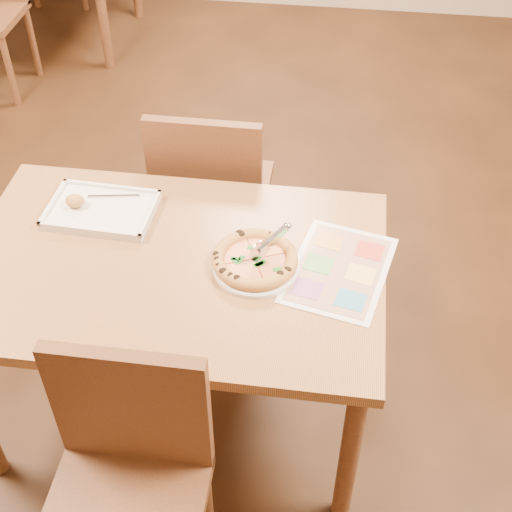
# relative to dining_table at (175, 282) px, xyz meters

# --- Properties ---
(room) EXTENTS (7.00, 7.00, 7.00)m
(room) POSITION_rel_dining_table_xyz_m (0.00, 0.00, 0.72)
(room) COLOR #351E0E
(room) RESTS_ON ground
(dining_table) EXTENTS (1.30, 0.85, 0.72)m
(dining_table) POSITION_rel_dining_table_xyz_m (0.00, 0.00, 0.00)
(dining_table) COLOR #A26A41
(dining_table) RESTS_ON ground
(chair_near) EXTENTS (0.42, 0.42, 0.47)m
(chair_near) POSITION_rel_dining_table_xyz_m (0.00, -0.60, -0.07)
(chair_near) COLOR brown
(chair_near) RESTS_ON ground
(chair_far) EXTENTS (0.42, 0.42, 0.47)m
(chair_far) POSITION_rel_dining_table_xyz_m (-0.00, 0.60, -0.07)
(chair_far) COLOR brown
(chair_far) RESTS_ON ground
(plate) EXTENTS (0.27, 0.27, 0.01)m
(plate) POSITION_rel_dining_table_xyz_m (0.26, 0.01, 0.09)
(plate) COLOR white
(plate) RESTS_ON dining_table
(pizza) EXTENTS (0.26, 0.26, 0.04)m
(pizza) POSITION_rel_dining_table_xyz_m (0.25, 0.02, 0.11)
(pizza) COLOR gold
(pizza) RESTS_ON plate
(pizza_cutter) EXTENTS (0.11, 0.11, 0.09)m
(pizza_cutter) POSITION_rel_dining_table_xyz_m (0.29, 0.04, 0.17)
(pizza_cutter) COLOR silver
(pizza_cutter) RESTS_ON pizza
(appetizer_tray) EXTENTS (0.36, 0.25, 0.06)m
(appetizer_tray) POSITION_rel_dining_table_xyz_m (-0.29, 0.20, 0.10)
(appetizer_tray) COLOR silver
(appetizer_tray) RESTS_ON dining_table
(menu) EXTENTS (0.36, 0.45, 0.00)m
(menu) POSITION_rel_dining_table_xyz_m (0.51, 0.03, 0.09)
(menu) COLOR silver
(menu) RESTS_ON dining_table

